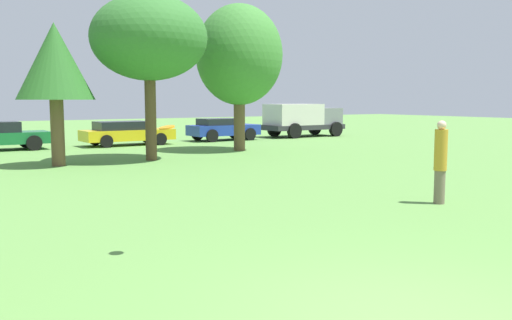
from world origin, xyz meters
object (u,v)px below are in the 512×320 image
(person_catcher, at_px, (440,161))
(tree_4, at_px, (239,56))
(frisbee, at_px, (167,128))
(tree_3, at_px, (149,38))
(delivery_truck_grey, at_px, (302,118))
(parked_car_yellow, at_px, (126,133))
(tree_2, at_px, (55,63))
(parked_car_blue, at_px, (223,128))

(person_catcher, distance_m, tree_4, 14.26)
(frisbee, xyz_separation_m, tree_3, (4.82, 12.51, 2.68))
(tree_4, bearing_deg, delivery_truck_grey, 36.21)
(tree_3, height_order, parked_car_yellow, tree_3)
(frisbee, bearing_deg, tree_4, 55.41)
(delivery_truck_grey, bearing_deg, tree_2, -156.32)
(tree_4, bearing_deg, person_catcher, -102.23)
(parked_car_yellow, height_order, delivery_truck_grey, delivery_truck_grey)
(delivery_truck_grey, bearing_deg, tree_4, -144.73)
(tree_4, bearing_deg, frisbee, -124.59)
(tree_2, bearing_deg, parked_car_yellow, 55.01)
(frisbee, relative_size, tree_4, 0.04)
(tree_3, bearing_deg, delivery_truck_grey, 30.22)
(tree_2, xyz_separation_m, tree_3, (3.44, -0.06, 1.03))
(frisbee, xyz_separation_m, tree_2, (1.38, 12.57, 1.65))
(tree_3, relative_size, parked_car_blue, 1.55)
(tree_3, relative_size, tree_4, 0.95)
(parked_car_blue, bearing_deg, delivery_truck_grey, 0.11)
(tree_2, xyz_separation_m, delivery_truck_grey, (16.60, 7.61, -2.42))
(frisbee, height_order, parked_car_yellow, frisbee)
(tree_4, height_order, parked_car_blue, tree_4)
(person_catcher, height_order, frisbee, frisbee)
(delivery_truck_grey, bearing_deg, person_catcher, -120.62)
(tree_4, bearing_deg, tree_2, -169.24)
(delivery_truck_grey, bearing_deg, parked_car_yellow, -178.87)
(tree_2, bearing_deg, frisbee, -96.27)
(frisbee, bearing_deg, tree_3, 68.92)
(person_catcher, bearing_deg, tree_4, -105.48)
(tree_2, height_order, tree_4, tree_4)
(tree_2, distance_m, tree_4, 8.56)
(person_catcher, height_order, tree_4, tree_4)
(frisbee, relative_size, tree_2, 0.05)
(frisbee, bearing_deg, parked_car_yellow, 72.02)
(tree_3, distance_m, parked_car_yellow, 8.41)
(person_catcher, bearing_deg, tree_3, -83.70)
(tree_2, bearing_deg, parked_car_blue, 34.69)
(parked_car_yellow, bearing_deg, tree_3, -103.32)
(frisbee, height_order, tree_3, tree_3)
(tree_3, bearing_deg, tree_4, 18.45)
(tree_4, distance_m, parked_car_yellow, 7.47)
(tree_4, bearing_deg, tree_3, -161.55)
(person_catcher, bearing_deg, delivery_truck_grey, -122.93)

